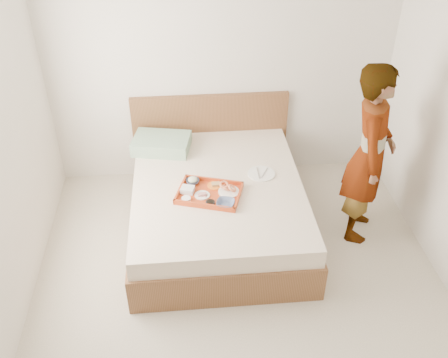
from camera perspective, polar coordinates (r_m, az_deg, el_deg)
ground at (r=4.30m, az=2.14°, el=-14.10°), size 3.50×4.00×0.01m
wall_back at (r=5.16m, az=-0.31°, el=13.11°), size 3.50×0.01×2.60m
bed at (r=4.82m, az=-0.70°, el=-3.07°), size 1.65×2.00×0.53m
headboard at (r=5.50m, az=-1.54°, el=4.96°), size 1.65×0.06×0.95m
pillow at (r=5.15m, az=-7.03°, el=3.98°), size 0.62×0.48×0.13m
tray at (r=4.50m, az=-1.67°, el=-1.58°), size 0.65×0.55×0.05m
prawn_plate at (r=4.52m, az=0.55°, el=-1.44°), size 0.24×0.24×0.01m
navy_bowl_big at (r=4.37m, az=0.18°, el=-2.75°), size 0.20×0.20×0.04m
sauce_dish at (r=4.38m, az=-1.55°, el=-2.72°), size 0.10×0.10×0.03m
meat_plate at (r=4.49m, az=-2.47°, el=-1.84°), size 0.17×0.17×0.01m
bread_plate at (r=4.60m, az=-1.06°, el=-0.74°), size 0.17×0.17×0.01m
salad_bowl at (r=4.63m, az=-3.53°, el=-0.28°), size 0.15×0.15×0.04m
plastic_tub at (r=4.52m, az=-4.12°, el=-1.22°), size 0.14×0.13×0.05m
cheese_round at (r=4.43m, az=-4.28°, el=-2.27°), size 0.10×0.10×0.03m
dinner_plate at (r=4.79m, az=4.23°, el=0.61°), size 0.32×0.32×0.01m
person at (r=4.64m, az=16.05°, el=2.62°), size 0.60×0.73×1.71m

